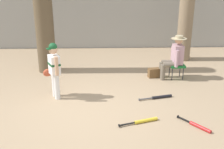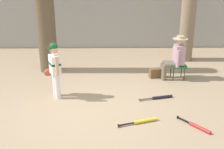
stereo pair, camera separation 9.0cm
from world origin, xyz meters
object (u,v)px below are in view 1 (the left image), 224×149
object	(u,v)px
folding_stool	(177,66)
bat_red_barrel	(197,126)
seated_spectator	(174,56)
handbag_beside_stool	(154,73)
bat_yellow_trainer	(143,121)
young_ballplayer	(54,67)
bat_black_composite	(159,97)

from	to	relation	value
folding_stool	bat_red_barrel	xyz separation A→B (m)	(-0.26, -2.62, -0.33)
folding_stool	seated_spectator	bearing A→B (deg)	-178.99
folding_stool	handbag_beside_stool	world-z (taller)	folding_stool
seated_spectator	bat_yellow_trainer	world-z (taller)	seated_spectator
folding_stool	seated_spectator	xyz separation A→B (m)	(-0.10, -0.00, 0.28)
young_ballplayer	handbag_beside_stool	bearing A→B (deg)	26.46
seated_spectator	bat_black_composite	distance (m)	1.57
bat_yellow_trainer	seated_spectator	bearing A→B (deg)	64.35
folding_stool	seated_spectator	world-z (taller)	seated_spectator
bat_yellow_trainer	folding_stool	bearing A→B (deg)	62.49
bat_red_barrel	young_ballplayer	bearing A→B (deg)	153.20
bat_red_barrel	bat_black_composite	xyz separation A→B (m)	(-0.46, 1.31, -0.00)
young_ballplayer	bat_black_composite	world-z (taller)	young_ballplayer
young_ballplayer	bat_yellow_trainer	world-z (taller)	young_ballplayer
handbag_beside_stool	bat_red_barrel	bearing A→B (deg)	-83.07
young_ballplayer	bat_red_barrel	bearing A→B (deg)	-26.80
seated_spectator	handbag_beside_stool	world-z (taller)	seated_spectator
seated_spectator	handbag_beside_stool	distance (m)	0.71
folding_stool	seated_spectator	distance (m)	0.29
handbag_beside_stool	bat_black_composite	world-z (taller)	handbag_beside_stool
handbag_beside_stool	bat_black_composite	distance (m)	1.43
bat_black_composite	seated_spectator	bearing A→B (deg)	64.69
young_ballplayer	bat_red_barrel	size ratio (longest dim) A/B	2.07
young_ballplayer	bat_red_barrel	world-z (taller)	young_ballplayer
folding_stool	bat_black_composite	world-z (taller)	folding_stool
bat_red_barrel	bat_black_composite	size ratio (longest dim) A/B	0.78
folding_stool	bat_red_barrel	bearing A→B (deg)	-95.58
folding_stool	bat_black_composite	size ratio (longest dim) A/B	0.51
young_ballplayer	handbag_beside_stool	xyz separation A→B (m)	(2.55, 1.27, -0.61)
bat_black_composite	folding_stool	bearing A→B (deg)	61.31
seated_spectator	bat_red_barrel	size ratio (longest dim) A/B	1.91
young_ballplayer	folding_stool	size ratio (longest dim) A/B	3.18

